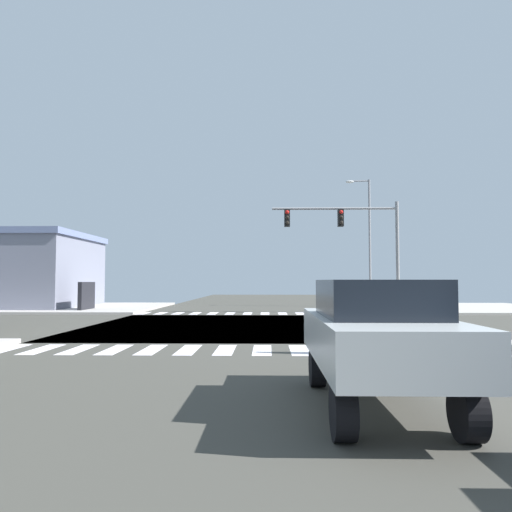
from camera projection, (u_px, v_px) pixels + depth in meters
ground at (258, 326)px, 20.27m from camera, size 90.00×90.00×0.05m
sidewalk_corner_ne at (458, 308)px, 31.94m from camera, size 12.00×12.00×0.14m
sidewalk_corner_nw at (69, 307)px, 32.57m from camera, size 12.00×12.00×0.14m
crosswalk_near at (244, 350)px, 12.99m from camera, size 13.50×2.00×0.01m
crosswalk_far at (256, 313)px, 27.56m from camera, size 13.50×2.00×0.01m
traffic_signal_mast at (348, 230)px, 27.94m from camera, size 7.34×0.55×6.47m
street_lamp at (367, 232)px, 35.01m from camera, size 1.78×0.32×9.26m
bank_building at (2, 271)px, 32.93m from camera, size 13.11×8.96×5.10m
sedan_crossing_2 at (376, 332)px, 7.10m from camera, size 1.80×4.30×1.88m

